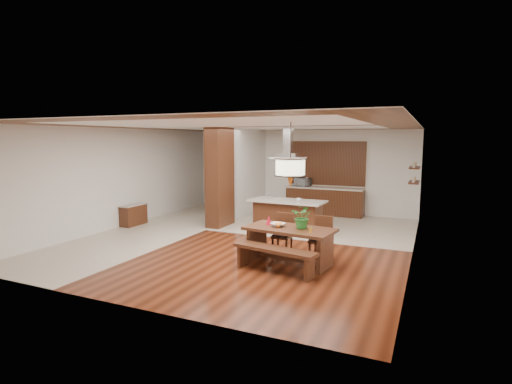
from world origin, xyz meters
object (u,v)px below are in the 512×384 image
at_px(kitchen_island, 287,215).
at_px(microwave, 303,182).
at_px(fruit_bowl, 278,225).
at_px(pendant_lantern, 291,155).
at_px(dining_table, 290,237).
at_px(foliage_plant, 303,217).
at_px(hallway_console, 134,215).
at_px(island_cup, 299,200).
at_px(dining_bench, 274,260).
at_px(range_hood, 288,143).
at_px(dining_chair_left, 282,234).
at_px(dining_chair_right, 320,239).

xyz_separation_m(kitchen_island, microwave, (-0.44, 2.81, 0.65)).
bearing_deg(fruit_bowl, pendant_lantern, -4.78).
bearing_deg(dining_table, microwave, 104.85).
distance_m(dining_table, foliage_plant, 0.52).
xyz_separation_m(hallway_console, microwave, (4.01, 4.03, 0.78)).
distance_m(fruit_bowl, island_cup, 2.73).
bearing_deg(dining_bench, hallway_console, 157.21).
relative_size(dining_bench, microwave, 3.30).
relative_size(dining_bench, fruit_bowl, 5.85).
relative_size(kitchen_island, range_hood, 2.39).
bearing_deg(range_hood, island_cup, -19.21).
relative_size(hallway_console, dining_bench, 0.51).
relative_size(dining_chair_left, pendant_lantern, 0.69).
bearing_deg(kitchen_island, dining_chair_left, -71.19).
bearing_deg(dining_table, dining_bench, -96.89).
height_order(foliage_plant, fruit_bowl, foliage_plant).
bearing_deg(island_cup, dining_chair_right, -61.55).
distance_m(hallway_console, microwave, 5.73).
xyz_separation_m(dining_chair_left, range_hood, (-0.67, 2.25, 2.01)).
height_order(dining_chair_left, range_hood, range_hood).
relative_size(dining_chair_right, range_hood, 1.03).
xyz_separation_m(dining_chair_right, microwave, (-2.02, 5.17, 0.63)).
relative_size(dining_table, pendant_lantern, 1.45).
distance_m(dining_bench, kitchen_island, 3.63).
relative_size(dining_chair_left, island_cup, 7.76).
relative_size(fruit_bowl, kitchen_island, 0.14).
relative_size(dining_bench, dining_chair_left, 1.90).
bearing_deg(fruit_bowl, foliage_plant, 1.54).
bearing_deg(fruit_bowl, dining_table, -4.78).
xyz_separation_m(island_cup, microwave, (-0.81, 2.94, 0.18)).
bearing_deg(dining_chair_left, microwave, 103.18).
bearing_deg(foliage_plant, dining_table, -172.04).
xyz_separation_m(dining_chair_right, fruit_bowl, (-0.79, -0.47, 0.32)).
xyz_separation_m(dining_bench, kitchen_island, (-0.98, 3.49, 0.21)).
height_order(fruit_bowl, island_cup, island_cup).
relative_size(hallway_console, pendant_lantern, 0.67).
height_order(dining_bench, dining_chair_right, dining_chair_right).
relative_size(foliage_plant, island_cup, 4.12).
distance_m(fruit_bowl, kitchen_island, 2.95).
height_order(dining_chair_right, pendant_lantern, pendant_lantern).
distance_m(dining_bench, fruit_bowl, 0.89).
bearing_deg(hallway_console, dining_chair_left, -11.36).
distance_m(dining_chair_right, foliage_plant, 0.74).
height_order(dining_table, dining_chair_left, dining_chair_left).
distance_m(dining_chair_left, pendant_lantern, 1.93).
distance_m(dining_chair_right, island_cup, 2.57).
xyz_separation_m(dining_chair_right, island_cup, (-1.21, 2.23, 0.45)).
distance_m(dining_bench, range_hood, 4.26).
distance_m(foliage_plant, island_cup, 2.85).
bearing_deg(foliage_plant, island_cup, 109.59).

